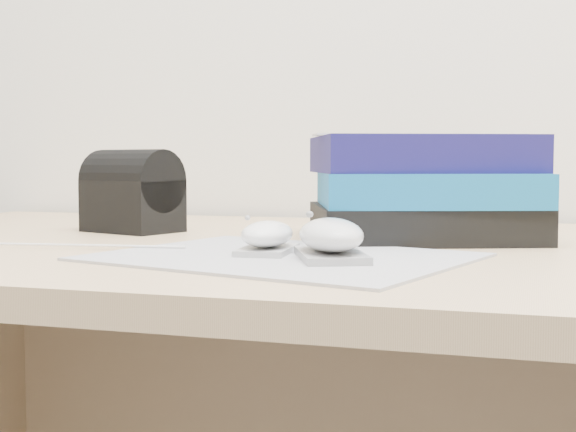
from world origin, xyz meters
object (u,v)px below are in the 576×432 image
(book_stack, at_px, (423,189))
(mouse_front, at_px, (331,238))
(mouse_rear, at_px, (267,237))
(pouch, at_px, (132,192))
(desk, at_px, (388,421))

(book_stack, bearing_deg, mouse_front, -102.73)
(mouse_rear, relative_size, mouse_front, 0.77)
(mouse_rear, bearing_deg, book_stack, 58.50)
(book_stack, distance_m, pouch, 0.40)
(mouse_rear, xyz_separation_m, pouch, (-0.27, 0.21, 0.04))
(mouse_front, bearing_deg, desk, 85.98)
(pouch, bearing_deg, book_stack, 0.91)
(mouse_front, relative_size, pouch, 0.87)
(mouse_rear, height_order, pouch, pouch)
(mouse_rear, height_order, mouse_front, mouse_front)
(book_stack, bearing_deg, pouch, -179.09)
(mouse_front, bearing_deg, book_stack, 77.27)
(desk, xyz_separation_m, mouse_rear, (-0.09, -0.21, 0.25))
(book_stack, bearing_deg, desk, -164.72)
(book_stack, bearing_deg, mouse_rear, -121.50)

